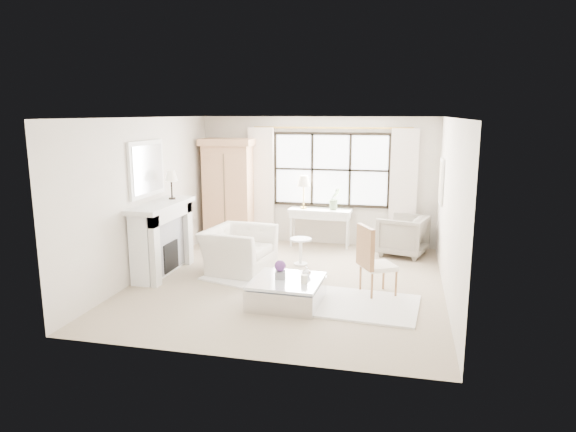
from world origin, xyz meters
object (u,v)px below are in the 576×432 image
object	(u,v)px
armoire	(229,190)
coffee_table	(287,292)
club_armchair	(239,250)
console_table	(320,228)

from	to	relation	value
armoire	coffee_table	size ratio (longest dim) A/B	2.16
club_armchair	coffee_table	world-z (taller)	club_armchair
armoire	club_armchair	bearing A→B (deg)	-66.86
armoire	coffee_table	xyz separation A→B (m)	(2.05, -3.37, -0.96)
console_table	club_armchair	world-z (taller)	console_table
coffee_table	console_table	bearing A→B (deg)	93.57
club_armchair	console_table	bearing A→B (deg)	-20.64
armoire	console_table	bearing A→B (deg)	1.11
armoire	console_table	xyz separation A→B (m)	(1.98, 0.05, -0.74)
club_armchair	coffee_table	bearing A→B (deg)	-130.99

